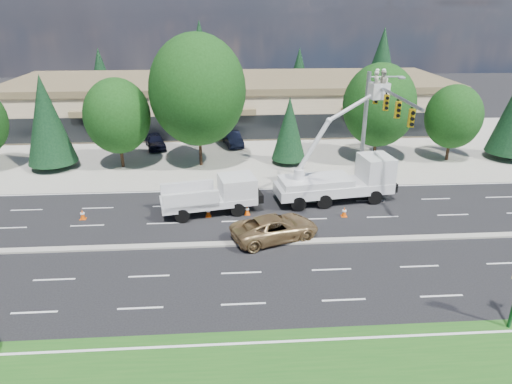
{
  "coord_description": "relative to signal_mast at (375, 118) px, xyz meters",
  "views": [
    {
      "loc": [
        -0.61,
        -24.53,
        13.67
      ],
      "look_at": [
        1.18,
        2.51,
        2.4
      ],
      "focal_mm": 32.0,
      "sensor_mm": 36.0,
      "label": 1
    }
  ],
  "objects": [
    {
      "name": "minivan",
      "position": [
        -7.78,
        -6.44,
        -5.29
      ],
      "size": [
        6.0,
        4.16,
        1.52
      ],
      "primitive_type": "imported",
      "rotation": [
        0.0,
        0.0,
        1.9
      ],
      "color": "#9C7A4B",
      "rests_on": "ground"
    },
    {
      "name": "tree_front_f",
      "position": [
        2.97,
        7.96,
        -0.82
      ],
      "size": [
        6.45,
        6.45,
        8.95
      ],
      "color": "#332114",
      "rests_on": "ground"
    },
    {
      "name": "traffic_cone_c",
      "position": [
        -9.35,
        -2.8,
        -5.72
      ],
      "size": [
        0.4,
        0.4,
        0.7
      ],
      "color": "#E04D07",
      "rests_on": "ground"
    },
    {
      "name": "tree_back_c",
      "position": [
        -0.03,
        34.96,
        -1.84
      ],
      "size": [
        3.99,
        3.99,
        7.86
      ],
      "color": "#332114",
      "rests_on": "ground"
    },
    {
      "name": "traffic_cone_d",
      "position": [
        -2.68,
        -3.56,
        -5.72
      ],
      "size": [
        0.4,
        0.4,
        0.7
      ],
      "color": "#E04D07",
      "rests_on": "ground"
    },
    {
      "name": "tree_back_b",
      "position": [
        -14.03,
        34.96,
        0.13
      ],
      "size": [
        5.85,
        5.85,
        11.54
      ],
      "color": "#332114",
      "rests_on": "ground"
    },
    {
      "name": "ground",
      "position": [
        -10.03,
        -7.04,
        -6.06
      ],
      "size": [
        140.0,
        140.0,
        0.0
      ],
      "primitive_type": "plane",
      "color": "black",
      "rests_on": "ground"
    },
    {
      "name": "tree_front_d",
      "position": [
        -13.03,
        7.96,
        0.69
      ],
      "size": [
        8.31,
        8.31,
        11.53
      ],
      "color": "#332114",
      "rests_on": "ground"
    },
    {
      "name": "utility_pickup",
      "position": [
        -11.55,
        -2.21,
        -5.02
      ],
      "size": [
        6.89,
        3.64,
        2.51
      ],
      "rotation": [
        0.0,
        0.0,
        0.2
      ],
      "color": "silver",
      "rests_on": "ground"
    },
    {
      "name": "tree_back_d",
      "position": [
        11.97,
        34.96,
        -0.37
      ],
      "size": [
        5.38,
        5.38,
        10.6
      ],
      "color": "#332114",
      "rests_on": "ground"
    },
    {
      "name": "parked_car_west",
      "position": [
        -17.88,
        13.55,
        -5.32
      ],
      "size": [
        2.83,
        4.66,
        1.48
      ],
      "primitive_type": "imported",
      "rotation": [
        0.0,
        0.0,
        0.27
      ],
      "color": "black",
      "rests_on": "ground"
    },
    {
      "name": "road_median",
      "position": [
        -10.03,
        -7.04,
        -6.0
      ],
      "size": [
        120.0,
        0.55,
        0.12
      ],
      "primitive_type": "cube",
      "color": "gray",
      "rests_on": "ground"
    },
    {
      "name": "tree_front_e",
      "position": [
        -5.03,
        7.96,
        -2.78
      ],
      "size": [
        3.1,
        3.1,
        6.1
      ],
      "color": "#332114",
      "rests_on": "ground"
    },
    {
      "name": "tree_front_b",
      "position": [
        -26.03,
        7.96,
        -1.63
      ],
      "size": [
        4.19,
        4.19,
        8.25
      ],
      "color": "#332114",
      "rests_on": "ground"
    },
    {
      "name": "traffic_cone_a",
      "position": [
        -20.58,
        -2.79,
        -5.72
      ],
      "size": [
        0.4,
        0.4,
        0.7
      ],
      "color": "#E04D07",
      "rests_on": "ground"
    },
    {
      "name": "signal_mast",
      "position": [
        0.0,
        0.0,
        0.0
      ],
      "size": [
        2.76,
        10.16,
        9.0
      ],
      "color": "gray",
      "rests_on": "ground"
    },
    {
      "name": "parked_car_east",
      "position": [
        -10.03,
        13.96,
        -5.35
      ],
      "size": [
        2.35,
        4.51,
        1.41
      ],
      "primitive_type": "imported",
      "rotation": [
        0.0,
        0.0,
        0.21
      ],
      "color": "black",
      "rests_on": "ground"
    },
    {
      "name": "traffic_cone_b",
      "position": [
        -12.04,
        -2.94,
        -5.72
      ],
      "size": [
        0.4,
        0.4,
        0.7
      ],
      "color": "#E04D07",
      "rests_on": "ground"
    },
    {
      "name": "concrete_apron",
      "position": [
        -10.03,
        12.96,
        -6.05
      ],
      "size": [
        140.0,
        22.0,
        0.01
      ],
      "primitive_type": "cube",
      "color": "gray",
      "rests_on": "ground"
    },
    {
      "name": "tree_front_g",
      "position": [
        9.97,
        7.96,
        -1.95
      ],
      "size": [
        5.06,
        5.06,
        7.01
      ],
      "color": "#332114",
      "rests_on": "ground"
    },
    {
      "name": "tree_front_c",
      "position": [
        -20.03,
        7.96,
        -1.43
      ],
      "size": [
        5.7,
        5.7,
        7.91
      ],
      "color": "#332114",
      "rests_on": "ground"
    },
    {
      "name": "bucket_truck",
      "position": [
        -2.02,
        -0.72,
        -4.0
      ],
      "size": [
        8.88,
        3.75,
        9.54
      ],
      "rotation": [
        0.0,
        0.0,
        0.14
      ],
      "color": "silver",
      "rests_on": "ground"
    },
    {
      "name": "strip_mall",
      "position": [
        -10.03,
        22.93,
        -3.23
      ],
      "size": [
        50.4,
        15.4,
        5.5
      ],
      "color": "tan",
      "rests_on": "ground"
    },
    {
      "name": "tree_back_a",
      "position": [
        -28.03,
        34.96,
        -1.77
      ],
      "size": [
        4.05,
        4.05,
        7.99
      ],
      "color": "#332114",
      "rests_on": "ground"
    }
  ]
}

